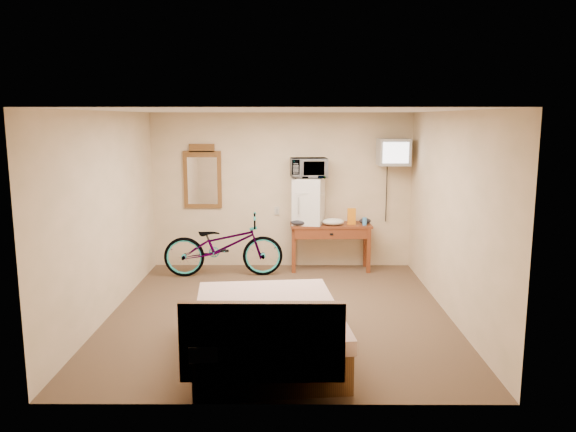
# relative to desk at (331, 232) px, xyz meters

# --- Properties ---
(room) EXTENTS (4.60, 4.64, 2.50)m
(room) POSITION_rel_desk_xyz_m (-0.78, -2.00, 0.63)
(room) COLOR #4B3825
(room) RESTS_ON ground
(desk) EXTENTS (1.29, 0.53, 0.75)m
(desk) POSITION_rel_desk_xyz_m (0.00, 0.00, 0.00)
(desk) COLOR maroon
(desk) RESTS_ON floor
(mini_fridge) EXTENTS (0.54, 0.53, 0.74)m
(mini_fridge) POSITION_rel_desk_xyz_m (-0.35, 0.03, 0.50)
(mini_fridge) COLOR silver
(mini_fridge) RESTS_ON desk
(microwave) EXTENTS (0.59, 0.43, 0.31)m
(microwave) POSITION_rel_desk_xyz_m (-0.35, 0.03, 1.02)
(microwave) COLOR silver
(microwave) RESTS_ON mini_fridge
(snack_bag) EXTENTS (0.13, 0.07, 0.26)m
(snack_bag) POSITION_rel_desk_xyz_m (0.33, 0.01, 0.25)
(snack_bag) COLOR orange
(snack_bag) RESTS_ON desk
(blue_cup) EXTENTS (0.07, 0.07, 0.12)m
(blue_cup) POSITION_rel_desk_xyz_m (0.53, -0.07, 0.19)
(blue_cup) COLOR #3F8DD8
(blue_cup) RESTS_ON desk
(cloth_cream) EXTENTS (0.35, 0.27, 0.11)m
(cloth_cream) POSITION_rel_desk_xyz_m (0.03, -0.07, 0.18)
(cloth_cream) COLOR beige
(cloth_cream) RESTS_ON desk
(cloth_dark_a) EXTENTS (0.26, 0.19, 0.10)m
(cloth_dark_a) POSITION_rel_desk_xyz_m (-0.51, -0.10, 0.18)
(cloth_dark_a) COLOR black
(cloth_dark_a) RESTS_ON desk
(cloth_dark_b) EXTENTS (0.19, 0.16, 0.09)m
(cloth_dark_b) POSITION_rel_desk_xyz_m (0.55, 0.06, 0.17)
(cloth_dark_b) COLOR black
(cloth_dark_b) RESTS_ON desk
(crt_television) EXTENTS (0.49, 0.59, 0.42)m
(crt_television) POSITION_rel_desk_xyz_m (0.96, 0.02, 1.27)
(crt_television) COLOR black
(crt_television) RESTS_ON room
(wall_mirror) EXTENTS (0.61, 0.04, 1.03)m
(wall_mirror) POSITION_rel_desk_xyz_m (-2.06, 0.27, 0.85)
(wall_mirror) COLOR brown
(wall_mirror) RESTS_ON room
(bicycle) EXTENTS (1.86, 0.76, 0.96)m
(bicycle) POSITION_rel_desk_xyz_m (-1.67, -0.33, -0.14)
(bicycle) COLOR black
(bicycle) RESTS_ON floor
(bed) EXTENTS (1.64, 2.05, 0.90)m
(bed) POSITION_rel_desk_xyz_m (-0.88, -3.38, -0.33)
(bed) COLOR brown
(bed) RESTS_ON floor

